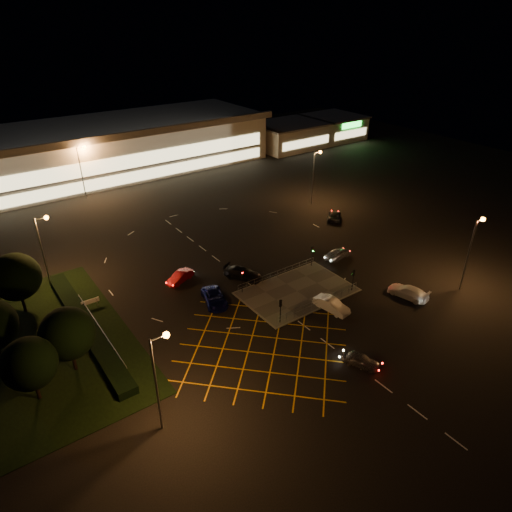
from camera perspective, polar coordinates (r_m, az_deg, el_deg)
ground at (r=60.47m, az=2.48°, el=-4.26°), size 180.00×180.00×0.00m
pedestrian_island at (r=60.23m, az=5.16°, el=-4.44°), size 14.00×9.00×0.12m
grass_verge at (r=56.43m, az=-25.22°, el=-10.10°), size 18.00×30.00×0.08m
hedge at (r=56.70m, az=-20.44°, el=-8.22°), size 2.00×26.00×1.00m
supermarket at (r=110.04m, az=-18.10°, el=12.77°), size 72.00×26.50×10.50m
retail_unit_a at (r=125.25m, az=4.15°, el=14.87°), size 18.80×14.80×6.35m
retail_unit_b at (r=135.73m, az=9.60°, el=15.64°), size 14.80×14.80×6.35m
streetlight_sw at (r=39.52m, az=-12.01°, el=-13.76°), size 1.78×0.56×10.03m
streetlight_se at (r=63.71m, az=25.46°, el=1.33°), size 1.78×0.56×10.03m
streetlight_nw at (r=63.99m, az=-24.99°, el=1.56°), size 1.78×0.56×10.03m
streetlight_ne at (r=86.04m, az=7.41°, el=10.62°), size 1.78×0.56×10.03m
streetlight_far_left at (r=94.25m, az=-20.88°, el=10.59°), size 1.78×0.56×10.03m
streetlight_far_right at (r=112.25m, az=-0.85°, el=15.08°), size 1.78×0.56×10.03m
signal_sw at (r=53.19m, az=3.07°, el=-6.33°), size 0.28×0.30×3.15m
signal_se at (r=60.29m, az=12.08°, el=-2.41°), size 0.28×0.30×3.15m
signal_nw at (r=58.60m, az=-1.76°, el=-2.69°), size 0.28×0.30×3.15m
signal_ne at (r=65.11m, az=7.03°, el=0.51°), size 0.28×0.30×3.15m
tree_a at (r=47.35m, az=-26.49°, el=-11.95°), size 5.04×5.04×6.86m
tree_c at (r=60.69m, az=-27.83°, el=-2.33°), size 5.76×5.76×7.84m
tree_e at (r=49.08m, az=-22.51°, el=-8.96°), size 5.40×5.40×7.35m
car_near_silver at (r=49.70m, az=12.95°, el=-12.56°), size 3.07×4.21×1.33m
car_queue_white at (r=56.94m, az=9.43°, el=-6.05°), size 2.31×4.91×1.56m
car_left_blue at (r=57.72m, az=-5.20°, el=-5.25°), size 3.86×5.87×1.50m
car_far_dkgrey at (r=62.57m, az=-1.66°, el=-2.18°), size 4.66×5.72×1.56m
car_right_silver at (r=68.60m, az=10.15°, el=0.29°), size 4.65×2.22×1.53m
car_circ_red at (r=62.72m, az=-9.48°, el=-2.60°), size 4.55×3.01×1.42m
car_east_grey at (r=81.61m, az=9.76°, el=4.98°), size 4.93×4.80×1.31m
car_approach_white at (r=61.83m, az=18.48°, el=-4.25°), size 3.21×5.61×1.53m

